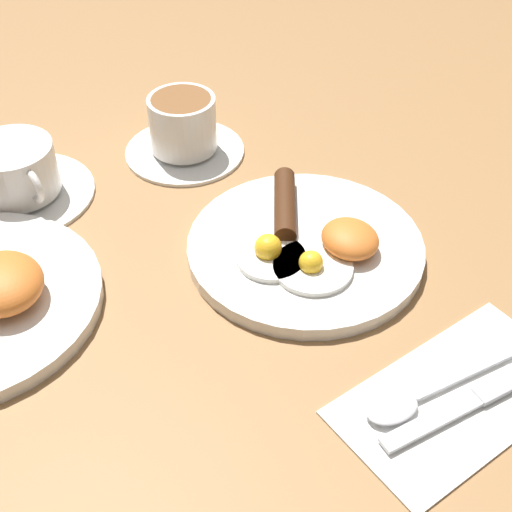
{
  "coord_description": "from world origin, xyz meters",
  "views": [
    {
      "loc": [
        -0.45,
        0.32,
        0.49
      ],
      "look_at": [
        -0.0,
        0.06,
        0.03
      ],
      "focal_mm": 50.0,
      "sensor_mm": 36.0,
      "label": 1
    }
  ],
  "objects_px": {
    "knife": "(478,397)",
    "teacup_far": "(16,176)",
    "spoon": "(410,399)",
    "teacup_near": "(183,130)",
    "breakfast_plate_near": "(307,246)"
  },
  "relations": [
    {
      "from": "breakfast_plate_near",
      "to": "spoon",
      "type": "height_order",
      "value": "breakfast_plate_near"
    },
    {
      "from": "teacup_far",
      "to": "spoon",
      "type": "xyz_separation_m",
      "value": [
        -0.44,
        -0.2,
        -0.02
      ]
    },
    {
      "from": "teacup_far",
      "to": "spoon",
      "type": "height_order",
      "value": "teacup_far"
    },
    {
      "from": "teacup_far",
      "to": "spoon",
      "type": "relative_size",
      "value": 1.0
    },
    {
      "from": "teacup_far",
      "to": "breakfast_plate_near",
      "type": "bearing_deg",
      "value": -137.12
    },
    {
      "from": "teacup_far",
      "to": "spoon",
      "type": "distance_m",
      "value": 0.49
    },
    {
      "from": "teacup_near",
      "to": "teacup_far",
      "type": "distance_m",
      "value": 0.2
    },
    {
      "from": "breakfast_plate_near",
      "to": "teacup_far",
      "type": "xyz_separation_m",
      "value": [
        0.24,
        0.23,
        0.02
      ]
    },
    {
      "from": "teacup_far",
      "to": "knife",
      "type": "xyz_separation_m",
      "value": [
        -0.47,
        -0.25,
        -0.02
      ]
    },
    {
      "from": "knife",
      "to": "teacup_near",
      "type": "bearing_deg",
      "value": -82.95
    },
    {
      "from": "knife",
      "to": "spoon",
      "type": "xyz_separation_m",
      "value": [
        0.03,
        0.05,
        0.0
      ]
    },
    {
      "from": "knife",
      "to": "teacup_far",
      "type": "bearing_deg",
      "value": -61.29
    },
    {
      "from": "teacup_far",
      "to": "knife",
      "type": "height_order",
      "value": "teacup_far"
    },
    {
      "from": "breakfast_plate_near",
      "to": "spoon",
      "type": "relative_size",
      "value": 1.46
    },
    {
      "from": "teacup_near",
      "to": "knife",
      "type": "height_order",
      "value": "teacup_near"
    }
  ]
}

